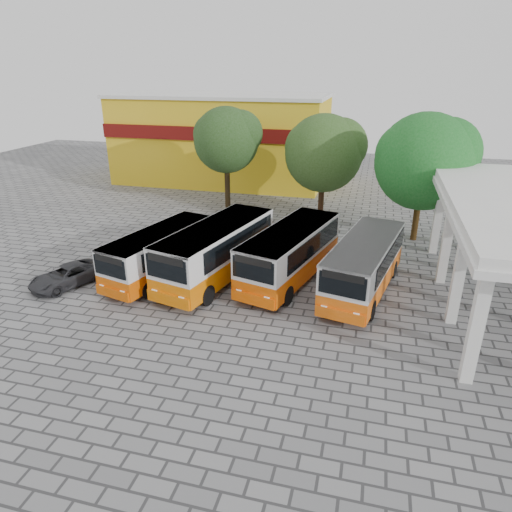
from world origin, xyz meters
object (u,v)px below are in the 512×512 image
(bus_far_right, at_px, (364,263))
(parked_car, at_px, (67,276))
(bus_far_left, at_px, (161,251))
(bus_centre_right, at_px, (290,251))
(bus_centre_left, at_px, (217,249))

(bus_far_right, height_order, parked_car, bus_far_right)
(bus_far_left, bearing_deg, bus_far_right, 18.68)
(bus_centre_right, height_order, bus_far_right, bus_centre_right)
(bus_centre_left, xyz_separation_m, parked_car, (-7.43, -2.73, -1.21))
(bus_centre_right, xyz_separation_m, bus_far_right, (3.86, -0.52, -0.05))
(bus_far_right, xyz_separation_m, parked_car, (-15.13, -3.08, -1.09))
(parked_car, bearing_deg, bus_far_right, 34.83)
(bus_centre_left, height_order, bus_far_right, bus_centre_left)
(bus_centre_left, bearing_deg, bus_far_right, 16.14)
(bus_far_left, xyz_separation_m, bus_far_right, (10.75, 0.82, 0.11))
(bus_centre_right, bearing_deg, bus_centre_left, -152.36)
(bus_far_right, bearing_deg, bus_far_left, -163.59)
(bus_far_left, distance_m, bus_centre_right, 7.02)
(bus_centre_right, xyz_separation_m, parked_car, (-11.27, -3.60, -1.13))
(bus_centre_right, bearing_deg, bus_far_left, -154.16)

